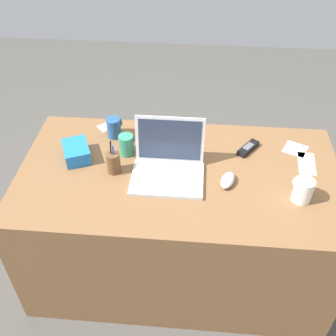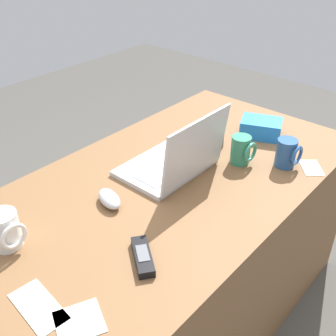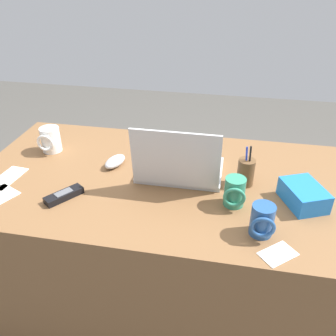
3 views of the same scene
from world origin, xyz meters
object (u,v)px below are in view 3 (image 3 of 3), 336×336
Objects in this scene: coffee_mug_spare at (262,221)px; snack_bag at (304,195)px; cordless_phone at (64,195)px; coffee_mug_tall at (234,192)px; laptop at (179,167)px; coffee_mug_white at (50,140)px; pen_holder at (246,172)px; computer_mouse at (115,161)px.

snack_bag is at bearing -127.96° from coffee_mug_spare.
cordless_phone is at bearing 8.72° from snack_bag.
coffee_mug_tall reaches higher than cordless_phone.
coffee_mug_white is at bearing -10.67° from laptop.
coffee_mug_tall is 1.00× the size of coffee_mug_spare.
coffee_mug_white is at bearing -23.37° from coffee_mug_spare.
coffee_mug_tall is 0.63× the size of pen_holder.
coffee_mug_white is 0.85m from pen_holder.
computer_mouse is at bearing -20.16° from coffee_mug_tall.
coffee_mug_spare is 0.28m from pen_holder.
pen_holder is (-0.53, 0.04, 0.03)m from computer_mouse.
cordless_phone is (0.11, 0.25, -0.01)m from computer_mouse.
coffee_mug_tall is (-0.81, 0.25, -0.00)m from coffee_mug_white.
laptop is 0.28m from computer_mouse.
snack_bag is at bearing -171.18° from computer_mouse.
coffee_mug_white is 0.79× the size of cordless_phone.
snack_bag is (-0.84, -0.13, 0.02)m from cordless_phone.
cordless_phone is at bearing 28.87° from laptop.
coffee_mug_white is at bearing -10.54° from snack_bag.
laptop is 0.26m from coffee_mug_tall.
computer_mouse is 0.28m from cordless_phone.
snack_bag is (-0.24, -0.06, -0.02)m from coffee_mug_tall.
snack_bag is (-0.20, 0.09, -0.02)m from pen_holder.
pen_holder is at bearing -104.96° from coffee_mug_tall.
snack_bag is at bearing 156.68° from pen_holder.
computer_mouse is at bearing -113.38° from cordless_phone.
laptop is 2.37× the size of cordless_phone.
coffee_mug_spare is 0.76× the size of cordless_phone.
pen_holder is (0.05, -0.28, 0.00)m from coffee_mug_spare.
cordless_phone is (0.38, 0.21, -0.04)m from laptop.
pen_holder is at bearing -165.62° from computer_mouse.
coffee_mug_white is 1.03× the size of coffee_mug_tall.
laptop reaches higher than cordless_phone.
laptop is 3.10× the size of coffee_mug_tall.
coffee_mug_white is (0.59, -0.11, 0.01)m from laptop.
coffee_mug_white is 0.84m from coffee_mug_tall.
coffee_mug_tall is (-0.49, 0.18, 0.03)m from computer_mouse.
coffee_mug_spare is at bearing 122.80° from coffee_mug_tall.
snack_bag is at bearing 169.62° from laptop.
coffee_mug_spare is (-0.30, 0.27, 0.00)m from laptop.
snack_bag is at bearing -171.28° from cordless_phone.
cordless_phone is (0.60, 0.07, -0.04)m from coffee_mug_tall.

